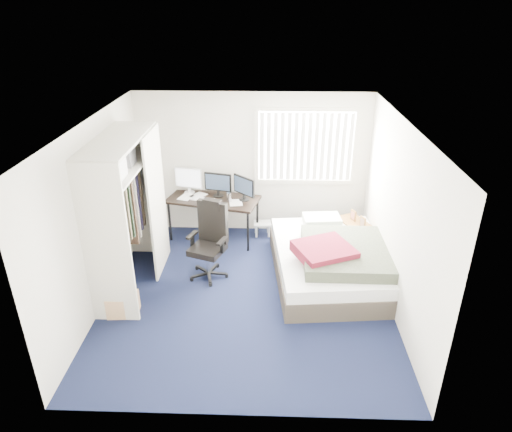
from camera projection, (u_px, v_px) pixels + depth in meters
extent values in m
plane|color=black|center=(247.00, 295.00, 6.58)|extent=(4.20, 4.20, 0.00)
plane|color=silver|center=(253.00, 164.00, 7.93)|extent=(4.00, 0.00, 4.00)
plane|color=silver|center=(234.00, 317.00, 4.15)|extent=(4.00, 0.00, 4.00)
plane|color=silver|center=(97.00, 215.00, 6.10)|extent=(0.00, 4.20, 4.20)
plane|color=silver|center=(398.00, 219.00, 5.98)|extent=(0.00, 4.20, 4.20)
plane|color=white|center=(245.00, 124.00, 5.50)|extent=(4.20, 4.20, 0.00)
cube|color=white|center=(306.00, 146.00, 7.73)|extent=(1.60, 0.02, 1.20)
cube|color=beige|center=(308.00, 109.00, 7.43)|extent=(1.72, 0.06, 0.06)
cube|color=beige|center=(304.00, 181.00, 7.98)|extent=(1.72, 0.06, 0.06)
cube|color=white|center=(306.00, 147.00, 7.68)|extent=(1.60, 0.04, 1.16)
cube|color=beige|center=(106.00, 247.00, 5.62)|extent=(0.60, 0.04, 2.20)
cube|color=beige|center=(144.00, 191.00, 7.24)|extent=(0.60, 0.04, 2.20)
cube|color=beige|center=(117.00, 140.00, 5.95)|extent=(0.60, 1.80, 0.04)
cube|color=beige|center=(121.00, 167.00, 6.11)|extent=(0.56, 1.74, 0.03)
cylinder|color=silver|center=(122.00, 176.00, 6.17)|extent=(0.03, 1.72, 0.03)
cube|color=#26262B|center=(124.00, 209.00, 6.27)|extent=(0.38, 1.10, 0.90)
cube|color=beige|center=(157.00, 203.00, 6.82)|extent=(0.03, 0.90, 2.20)
cube|color=white|center=(108.00, 169.00, 5.65)|extent=(0.38, 0.30, 0.24)
cube|color=gray|center=(121.00, 157.00, 6.10)|extent=(0.34, 0.28, 0.22)
cube|color=black|center=(213.00, 199.00, 7.84)|extent=(1.66, 1.06, 0.04)
cylinder|color=black|center=(170.00, 222.00, 7.92)|extent=(0.04, 0.04, 0.72)
cylinder|color=black|center=(184.00, 208.00, 8.43)|extent=(0.04, 0.04, 0.72)
cylinder|color=black|center=(248.00, 232.00, 7.57)|extent=(0.04, 0.04, 0.72)
cylinder|color=black|center=(257.00, 217.00, 8.09)|extent=(0.04, 0.04, 0.72)
cube|color=white|center=(189.00, 178.00, 7.93)|extent=(0.49, 0.15, 0.36)
cube|color=white|center=(189.00, 178.00, 7.93)|extent=(0.44, 0.11, 0.31)
cube|color=black|center=(218.00, 182.00, 7.81)|extent=(0.47, 0.14, 0.32)
cube|color=#1E2838|center=(218.00, 182.00, 7.81)|extent=(0.42, 0.11, 0.27)
cube|color=black|center=(244.00, 186.00, 7.66)|extent=(0.47, 0.14, 0.32)
cube|color=#1E2838|center=(244.00, 186.00, 7.66)|extent=(0.42, 0.11, 0.27)
cube|color=white|center=(203.00, 199.00, 7.77)|extent=(0.42, 0.23, 0.02)
cube|color=black|center=(220.00, 201.00, 7.70)|extent=(0.08, 0.11, 0.02)
cylinder|color=silver|center=(229.00, 197.00, 7.68)|extent=(0.08, 0.08, 0.16)
cube|color=white|center=(213.00, 198.00, 7.83)|extent=(0.36, 0.34, 0.00)
cube|color=black|center=(209.00, 273.00, 7.01)|extent=(0.72, 0.72, 0.11)
cylinder|color=silver|center=(208.00, 262.00, 6.92)|extent=(0.06, 0.06, 0.37)
cube|color=black|center=(207.00, 250.00, 6.83)|extent=(0.60, 0.60, 0.09)
cube|color=black|center=(213.00, 221.00, 6.85)|extent=(0.47, 0.25, 0.65)
cube|color=black|center=(212.00, 204.00, 6.72)|extent=(0.30, 0.20, 0.15)
cube|color=black|center=(192.00, 235.00, 6.83)|extent=(0.15, 0.27, 0.04)
cube|color=black|center=(222.00, 241.00, 6.66)|extent=(0.15, 0.27, 0.04)
cube|color=white|center=(262.00, 223.00, 8.14)|extent=(0.32, 0.27, 0.03)
cylinder|color=white|center=(256.00, 232.00, 8.11)|extent=(0.04, 0.04, 0.22)
cylinder|color=white|center=(256.00, 227.00, 8.26)|extent=(0.04, 0.04, 0.22)
cylinder|color=white|center=(269.00, 231.00, 8.12)|extent=(0.04, 0.04, 0.22)
cylinder|color=white|center=(268.00, 227.00, 8.27)|extent=(0.04, 0.04, 0.22)
cube|color=brown|center=(356.00, 224.00, 7.56)|extent=(0.64, 0.82, 0.04)
cube|color=brown|center=(359.00, 248.00, 7.35)|extent=(0.05, 0.05, 0.46)
cube|color=brown|center=(337.00, 231.00, 7.89)|extent=(0.05, 0.05, 0.46)
cube|color=brown|center=(374.00, 244.00, 7.45)|extent=(0.05, 0.05, 0.46)
cube|color=brown|center=(351.00, 228.00, 7.99)|extent=(0.05, 0.05, 0.46)
cube|color=brown|center=(363.00, 222.00, 7.38)|extent=(0.08, 0.14, 0.18)
cube|color=brown|center=(353.00, 215.00, 7.60)|extent=(0.08, 0.14, 0.18)
cube|color=#3C342B|center=(330.00, 268.00, 6.97)|extent=(1.86, 2.36, 0.29)
cube|color=white|center=(331.00, 255.00, 6.87)|extent=(1.82, 2.32, 0.20)
cube|color=silver|center=(322.00, 220.00, 7.54)|extent=(0.63, 0.45, 0.14)
cube|color=#323629|center=(346.00, 252.00, 6.58)|extent=(1.26, 1.39, 0.18)
cube|color=#5F1015|center=(324.00, 251.00, 6.43)|extent=(0.97, 0.94, 0.16)
cube|color=tan|center=(123.00, 304.00, 6.14)|extent=(0.41, 0.32, 0.29)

